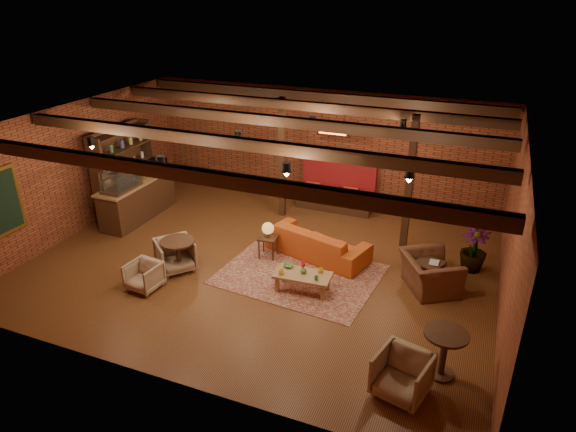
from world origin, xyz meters
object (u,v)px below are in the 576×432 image
at_px(armchair_right, 430,267).
at_px(plant_tall, 481,205).
at_px(coffee_table, 302,276).
at_px(side_table_book, 429,264).
at_px(side_table_lamp, 268,231).
at_px(armchair_b, 144,275).
at_px(sofa, 318,242).
at_px(round_table_right, 444,347).
at_px(armchair_a, 175,254).
at_px(round_table_left, 178,251).
at_px(armchair_far, 402,373).

bearing_deg(armchair_right, plant_tall, -65.63).
distance_m(coffee_table, side_table_book, 2.62).
xyz_separation_m(side_table_lamp, armchair_b, (-1.82, -2.19, -0.34)).
xyz_separation_m(armchair_right, plant_tall, (0.77, 1.15, 1.05)).
height_order(sofa, coffee_table, sofa).
xyz_separation_m(coffee_table, armchair_right, (2.40, 1.04, 0.15)).
height_order(side_table_book, round_table_right, round_table_right).
xyz_separation_m(armchair_a, armchair_b, (-0.18, -0.90, -0.07)).
bearing_deg(armchair_a, round_table_left, -75.86).
relative_size(sofa, round_table_right, 2.91).
height_order(armchair_b, side_table_book, armchair_b).
distance_m(sofa, coffee_table, 1.54).
relative_size(side_table_lamp, side_table_book, 1.30).
relative_size(side_table_lamp, armchair_b, 1.34).
bearing_deg(round_table_right, plant_tall, 86.77).
distance_m(sofa, side_table_book, 2.59).
height_order(side_table_lamp, side_table_book, side_table_lamp).
height_order(side_table_book, armchair_far, armchair_far).
height_order(armchair_a, armchair_b, armchair_a).
xyz_separation_m(round_table_left, plant_tall, (5.92, 2.50, 1.03)).
bearing_deg(coffee_table, armchair_far, -41.53).
relative_size(sofa, armchair_far, 3.05).
xyz_separation_m(side_table_lamp, armchair_right, (3.63, -0.00, -0.15)).
bearing_deg(armchair_far, round_table_left, 174.20).
height_order(side_table_lamp, armchair_b, side_table_lamp).
bearing_deg(armchair_a, plant_tall, -27.80).
bearing_deg(armchair_a, round_table_right, -61.81).
relative_size(sofa, armchair_right, 2.09).
relative_size(round_table_left, armchair_far, 0.97).
distance_m(armchair_b, round_table_right, 6.03).
distance_m(sofa, round_table_right, 4.38).
height_order(coffee_table, round_table_right, round_table_right).
height_order(coffee_table, side_table_lamp, side_table_lamp).
bearing_deg(armchair_a, side_table_book, -35.04).
relative_size(round_table_right, armchair_far, 1.05).
height_order(sofa, side_table_book, sofa).
height_order(coffee_table, plant_tall, plant_tall).
xyz_separation_m(armchair_b, armchair_right, (5.45, 2.18, 0.18)).
bearing_deg(plant_tall, coffee_table, -145.31).
bearing_deg(round_table_right, side_table_book, 102.93).
bearing_deg(coffee_table, plant_tall, 34.69).
bearing_deg(side_table_lamp, plant_tall, 14.59).
height_order(sofa, round_table_right, round_table_right).
xyz_separation_m(armchair_b, side_table_book, (5.41, 2.27, 0.21)).
height_order(round_table_left, armchair_right, armchair_right).
distance_m(sofa, round_table_left, 3.15).
relative_size(armchair_a, armchair_b, 1.23).
relative_size(armchair_right, armchair_far, 1.46).
distance_m(side_table_book, plant_tall, 1.68).
xyz_separation_m(armchair_b, armchair_far, (5.49, -1.01, 0.07)).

